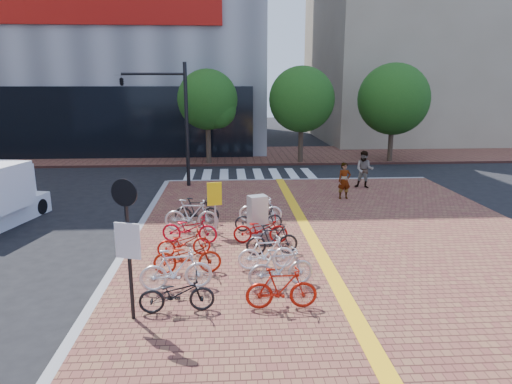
{
  "coord_description": "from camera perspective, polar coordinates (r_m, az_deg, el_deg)",
  "views": [
    {
      "loc": [
        -0.76,
        -11.96,
        5.19
      ],
      "look_at": [
        0.25,
        4.31,
        1.3
      ],
      "focal_mm": 32.0,
      "sensor_mm": 36.0,
      "label": 1
    }
  ],
  "objects": [
    {
      "name": "yellow_sign",
      "position": [
        15.4,
        -5.16,
        -0.83
      ],
      "size": [
        0.49,
        0.17,
        1.82
      ],
      "color": "#B7B7BC",
      "rests_on": "sidewalk"
    },
    {
      "name": "utility_box",
      "position": [
        15.6,
        0.19,
        -2.86
      ],
      "size": [
        0.72,
        0.62,
        1.33
      ],
      "primitive_type": "cube",
      "rotation": [
        0.0,
        0.0,
        0.34
      ],
      "color": "#B6B6BB",
      "rests_on": "sidewalk"
    },
    {
      "name": "bike_12",
      "position": [
        15.96,
        0.32,
        -3.33
      ],
      "size": [
        1.72,
        0.72,
        0.88
      ],
      "primitive_type": "imported",
      "rotation": [
        0.0,
        0.0,
        1.65
      ],
      "color": "black",
      "rests_on": "sidewalk"
    },
    {
      "name": "building_beige",
      "position": [
        47.95,
        20.43,
        17.18
      ],
      "size": [
        20.0,
        18.0,
        18.0
      ],
      "primitive_type": "cube",
      "color": "gray",
      "rests_on": "ground"
    },
    {
      "name": "street_trees",
      "position": [
        30.0,
        7.74,
        11.22
      ],
      "size": [
        16.2,
        4.6,
        6.35
      ],
      "color": "#38281E",
      "rests_on": "far_sidewalk"
    },
    {
      "name": "bike_3",
      "position": [
        13.84,
        -9.0,
        -6.26
      ],
      "size": [
        1.67,
        0.86,
        0.84
      ],
      "primitive_type": "imported",
      "rotation": [
        0.0,
        0.0,
        1.77
      ],
      "color": "#AC160C",
      "rests_on": "sidewalk"
    },
    {
      "name": "bike_4",
      "position": [
        14.93,
        -8.31,
        -4.52
      ],
      "size": [
        1.9,
        0.93,
        0.95
      ],
      "primitive_type": "imported",
      "rotation": [
        0.0,
        0.0,
        1.4
      ],
      "color": "red",
      "rests_on": "sidewalk"
    },
    {
      "name": "pedestrian_a",
      "position": [
        20.67,
        10.98,
        1.39
      ],
      "size": [
        0.65,
        0.48,
        1.64
      ],
      "primitive_type": "imported",
      "rotation": [
        0.0,
        0.0,
        0.15
      ],
      "color": "gray",
      "rests_on": "sidewalk"
    },
    {
      "name": "bike_2",
      "position": [
        12.59,
        -8.58,
        -7.96
      ],
      "size": [
        1.86,
        0.74,
        0.96
      ],
      "primitive_type": "imported",
      "rotation": [
        0.0,
        0.0,
        1.63
      ],
      "color": "#9E1D0B",
      "rests_on": "sidewalk"
    },
    {
      "name": "bike_11",
      "position": [
        14.74,
        0.57,
        -4.67
      ],
      "size": [
        1.79,
        0.71,
        0.92
      ],
      "primitive_type": "imported",
      "rotation": [
        0.0,
        0.0,
        1.52
      ],
      "color": "#A10D0B",
      "rests_on": "sidewalk"
    },
    {
      "name": "bike_1",
      "position": [
        11.64,
        -9.96,
        -9.54
      ],
      "size": [
        1.84,
        0.73,
        1.08
      ],
      "primitive_type": "imported",
      "rotation": [
        0.0,
        0.0,
        1.7
      ],
      "color": "silver",
      "rests_on": "sidewalk"
    },
    {
      "name": "bike_8",
      "position": [
        11.67,
        3.13,
        -9.42
      ],
      "size": [
        1.77,
        0.8,
        1.03
      ],
      "primitive_type": "imported",
      "rotation": [
        0.0,
        0.0,
        1.76
      ],
      "color": "#B0B0B5",
      "rests_on": "sidewalk"
    },
    {
      "name": "ground",
      "position": [
        13.06,
        0.08,
        -9.99
      ],
      "size": [
        120.0,
        120.0,
        0.0
      ],
      "primitive_type": "plane",
      "color": "black",
      "rests_on": "ground"
    },
    {
      "name": "far_sidewalk",
      "position": [
        33.36,
        -2.22,
        4.59
      ],
      "size": [
        70.0,
        8.0,
        0.15
      ],
      "primitive_type": "cube",
      "color": "brown",
      "rests_on": "ground"
    },
    {
      "name": "pedestrian_b",
      "position": [
        23.05,
        13.4,
        2.75
      ],
      "size": [
        1.09,
        0.99,
        1.83
      ],
      "primitive_type": "imported",
      "rotation": [
        0.0,
        0.0,
        -0.4
      ],
      "color": "#535469",
      "rests_on": "sidewalk"
    },
    {
      "name": "traffic_light_pole",
      "position": [
        23.0,
        -12.28,
        10.95
      ],
      "size": [
        3.24,
        1.25,
        6.04
      ],
      "color": "black",
      "rests_on": "sidewalk"
    },
    {
      "name": "sidewalk",
      "position": [
        9.42,
        22.12,
        -20.55
      ],
      "size": [
        14.0,
        34.0,
        0.15
      ],
      "primitive_type": "cube",
      "color": "brown",
      "rests_on": "ground"
    },
    {
      "name": "kerb_north",
      "position": [
        24.79,
        5.24,
        1.46
      ],
      "size": [
        14.0,
        0.25,
        0.15
      ],
      "primitive_type": "cube",
      "color": "gray",
      "rests_on": "ground"
    },
    {
      "name": "bike_13",
      "position": [
        16.91,
        0.56,
        -2.21
      ],
      "size": [
        1.65,
        0.65,
        0.96
      ],
      "primitive_type": "imported",
      "rotation": [
        0.0,
        0.0,
        1.44
      ],
      "color": "white",
      "rests_on": "sidewalk"
    },
    {
      "name": "tactile_strip",
      "position": [
        9.02,
        16.02,
        -21.06
      ],
      "size": [
        0.4,
        34.0,
        0.01
      ],
      "primitive_type": "cube",
      "color": "yellow",
      "rests_on": "sidewalk"
    },
    {
      "name": "notice_sign",
      "position": [
        9.96,
        -15.79,
        -4.94
      ],
      "size": [
        0.57,
        0.23,
        3.15
      ],
      "color": "black",
      "rests_on": "sidewalk"
    },
    {
      "name": "bike_9",
      "position": [
        12.71,
        1.29,
        -7.61
      ],
      "size": [
        1.62,
        0.58,
        0.95
      ],
      "primitive_type": "imported",
      "rotation": [
        0.0,
        0.0,
        1.65
      ],
      "color": "white",
      "rests_on": "sidewalk"
    },
    {
      "name": "bike_5",
      "position": [
        16.03,
        -8.09,
        -2.9
      ],
      "size": [
        1.94,
        0.74,
        1.14
      ],
      "primitive_type": "imported",
      "rotation": [
        0.0,
        0.0,
        1.46
      ],
      "color": "#BCBCC1",
      "rests_on": "sidewalk"
    },
    {
      "name": "bike_7",
      "position": [
        10.63,
        3.2,
        -11.92
      ],
      "size": [
        1.65,
        0.47,
        0.99
      ],
      "primitive_type": "imported",
      "rotation": [
        0.0,
        0.0,
        1.57
      ],
      "color": "#9F180B",
      "rests_on": "sidewalk"
    },
    {
      "name": "bike_6",
      "position": [
        16.86,
        -7.4,
        -2.34
      ],
      "size": [
        1.67,
        0.57,
        0.99
      ],
      "primitive_type": "imported",
      "rotation": [
        0.0,
        0.0,
        1.51
      ],
      "color": "black",
      "rests_on": "sidewalk"
    },
    {
      "name": "crosswalk",
      "position": [
        26.5,
        -0.77,
        2.14
      ],
      "size": [
        7.5,
        4.0,
        0.01
      ],
      "color": "silver",
      "rests_on": "ground"
    },
    {
      "name": "bike_10",
      "position": [
        13.74,
        2.03,
        -5.98
      ],
      "size": [
        1.64,
        0.64,
        0.96
      ],
      "primitive_type": "imported",
      "rotation": [
        0.0,
        0.0,
        1.7
      ],
      "color": "black",
      "rests_on": "sidewalk"
    },
    {
      "name": "bike_0",
      "position": [
        10.64,
        -9.88,
        -12.39
      ],
      "size": [
        1.73,
        0.71,
        0.89
      ],
      "primitive_type": "imported",
      "rotation": [
        0.0,
        0.0,
        1.65
      ],
      "color": "black",
      "rests_on": "sidewalk"
    }
  ]
}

